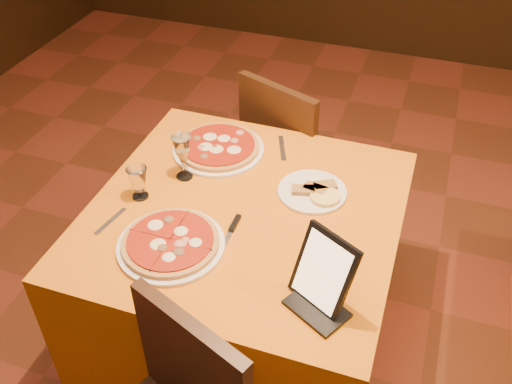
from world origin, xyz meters
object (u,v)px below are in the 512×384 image
(pizza_near, at_px, (171,243))
(wine_glass, at_px, (183,157))
(pizza_far, at_px, (218,148))
(tablet, at_px, (324,271))
(water_glass, at_px, (138,183))
(chair_main_far, at_px, (300,153))
(main_table, at_px, (246,279))

(pizza_near, xyz_separation_m, wine_glass, (-0.12, 0.36, 0.08))
(wine_glass, bearing_deg, pizza_far, 73.38)
(pizza_near, xyz_separation_m, tablet, (0.53, -0.05, 0.10))
(pizza_near, bearing_deg, wine_glass, 107.53)
(wine_glass, relative_size, tablet, 0.78)
(pizza_far, distance_m, wine_glass, 0.22)
(wine_glass, relative_size, water_glass, 1.46)
(chair_main_far, bearing_deg, wine_glass, 89.81)
(pizza_far, bearing_deg, water_glass, -114.40)
(water_glass, distance_m, tablet, 0.79)
(tablet, bearing_deg, chair_main_far, 136.46)
(wine_glass, bearing_deg, water_glass, -122.81)
(main_table, xyz_separation_m, wine_glass, (-0.28, 0.11, 0.47))
(main_table, distance_m, chair_main_far, 0.80)
(wine_glass, height_order, water_glass, wine_glass)
(water_glass, bearing_deg, tablet, -18.64)
(water_glass, bearing_deg, wine_glass, 57.19)
(pizza_near, bearing_deg, pizza_far, 95.56)
(chair_main_far, xyz_separation_m, wine_glass, (-0.28, -0.69, 0.39))
(chair_main_far, relative_size, wine_glass, 4.79)
(wine_glass, bearing_deg, main_table, -20.33)
(chair_main_far, height_order, wine_glass, wine_glass)
(pizza_near, height_order, pizza_far, same)
(pizza_near, distance_m, pizza_far, 0.57)
(pizza_far, relative_size, wine_glass, 1.96)
(pizza_near, bearing_deg, main_table, 56.85)
(pizza_far, bearing_deg, wine_glass, -106.62)
(water_glass, xyz_separation_m, tablet, (0.75, -0.25, 0.06))
(tablet, bearing_deg, pizza_far, 161.92)
(pizza_far, bearing_deg, pizza_near, -84.44)
(pizza_far, xyz_separation_m, wine_glass, (-0.06, -0.20, 0.08))
(main_table, distance_m, water_glass, 0.59)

